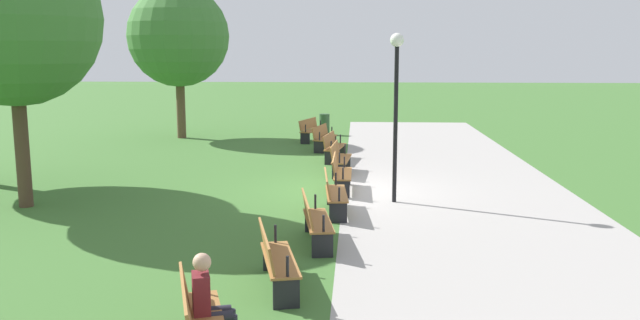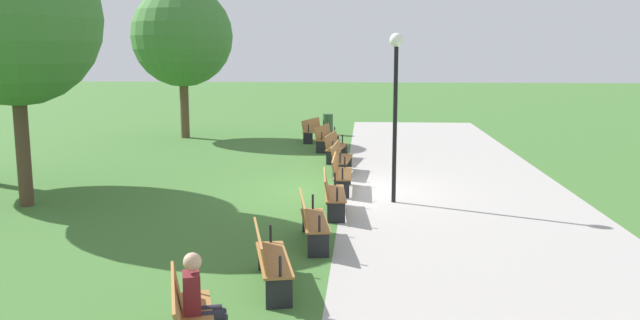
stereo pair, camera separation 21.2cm
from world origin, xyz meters
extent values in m
plane|color=#3D6B2D|center=(0.00, 0.00, 0.00)|extent=(120.00, 120.00, 0.00)
cube|color=#A39E99|center=(0.00, 2.92, 0.00)|extent=(33.26, 5.81, 0.01)
cube|color=#996633|center=(-9.31, -1.41, 0.45)|extent=(1.83, 0.95, 0.04)
cube|color=#996633|center=(-9.37, -1.60, 0.69)|extent=(1.73, 0.63, 0.40)
cube|color=black|center=(-10.10, -1.16, 0.21)|extent=(0.17, 0.38, 0.43)
cylinder|color=black|center=(-10.09, -1.14, 0.61)|extent=(0.06, 0.06, 0.30)
cube|color=black|center=(-8.52, -1.65, 0.21)|extent=(0.17, 0.38, 0.43)
cylinder|color=black|center=(-8.51, -1.63, 0.61)|extent=(0.06, 0.06, 0.30)
cube|color=#996633|center=(-7.03, -0.79, 0.45)|extent=(1.83, 0.83, 0.04)
cube|color=#996633|center=(-7.07, -0.99, 0.69)|extent=(1.75, 0.50, 0.40)
cube|color=black|center=(-7.83, -0.61, 0.21)|extent=(0.14, 0.38, 0.43)
cylinder|color=black|center=(-7.83, -0.59, 0.61)|extent=(0.05, 0.05, 0.30)
cube|color=black|center=(-6.22, -0.98, 0.21)|extent=(0.14, 0.38, 0.43)
cylinder|color=black|center=(-6.22, -0.96, 0.61)|extent=(0.05, 0.05, 0.30)
cube|color=#996633|center=(-4.71, -0.35, 0.45)|extent=(1.82, 0.70, 0.04)
cube|color=#996633|center=(-4.74, -0.55, 0.69)|extent=(1.77, 0.37, 0.40)
cube|color=black|center=(-5.52, -0.23, 0.21)|extent=(0.12, 0.38, 0.43)
cylinder|color=black|center=(-5.52, -0.21, 0.61)|extent=(0.05, 0.05, 0.30)
cube|color=black|center=(-3.89, -0.48, 0.21)|extent=(0.12, 0.38, 0.43)
cylinder|color=black|center=(-3.89, -0.46, 0.61)|extent=(0.05, 0.05, 0.30)
cube|color=#996633|center=(-2.36, -0.09, 0.45)|extent=(1.80, 0.57, 0.04)
cube|color=#996633|center=(-2.37, -0.29, 0.69)|extent=(1.78, 0.24, 0.40)
cube|color=black|center=(-3.19, -0.03, 0.21)|extent=(0.09, 0.38, 0.43)
cylinder|color=black|center=(-3.18, -0.01, 0.61)|extent=(0.05, 0.05, 0.30)
cube|color=black|center=(-1.53, -0.15, 0.21)|extent=(0.09, 0.38, 0.43)
cylinder|color=black|center=(-1.53, -0.13, 0.61)|extent=(0.05, 0.05, 0.30)
cube|color=#996633|center=(0.00, 0.00, 0.45)|extent=(1.78, 0.44, 0.04)
cube|color=#996633|center=(0.00, -0.20, 0.69)|extent=(1.78, 0.10, 0.40)
cube|color=black|center=(-0.83, 0.00, 0.21)|extent=(0.06, 0.37, 0.43)
cylinder|color=black|center=(-0.83, 0.02, 0.61)|extent=(0.04, 0.04, 0.30)
cube|color=black|center=(0.83, 0.00, 0.21)|extent=(0.06, 0.37, 0.43)
cylinder|color=black|center=(0.83, 0.02, 0.61)|extent=(0.04, 0.04, 0.30)
cube|color=#996633|center=(2.36, -0.09, 0.45)|extent=(1.80, 0.57, 0.04)
cube|color=#996633|center=(2.37, -0.29, 0.69)|extent=(1.78, 0.24, 0.40)
cube|color=black|center=(1.53, -0.15, 0.21)|extent=(0.09, 0.38, 0.43)
cylinder|color=black|center=(1.53, -0.13, 0.61)|extent=(0.05, 0.05, 0.30)
cube|color=black|center=(3.19, -0.03, 0.21)|extent=(0.09, 0.38, 0.43)
cylinder|color=black|center=(3.18, -0.01, 0.61)|extent=(0.05, 0.05, 0.30)
cube|color=#996633|center=(4.71, -0.35, 0.45)|extent=(1.82, 0.70, 0.04)
cube|color=#996633|center=(4.74, -0.55, 0.69)|extent=(1.77, 0.37, 0.40)
cube|color=black|center=(3.89, -0.48, 0.21)|extent=(0.12, 0.38, 0.43)
cylinder|color=black|center=(3.89, -0.46, 0.61)|extent=(0.05, 0.05, 0.30)
cube|color=black|center=(5.52, -0.23, 0.21)|extent=(0.12, 0.38, 0.43)
cylinder|color=black|center=(5.52, -0.21, 0.61)|extent=(0.05, 0.05, 0.30)
cube|color=#996633|center=(7.03, -0.79, 0.45)|extent=(1.83, 0.83, 0.04)
cube|color=#996633|center=(7.07, -0.99, 0.69)|extent=(1.75, 0.50, 0.40)
cube|color=black|center=(6.22, -0.98, 0.21)|extent=(0.14, 0.38, 0.43)
cylinder|color=black|center=(6.22, -0.96, 0.61)|extent=(0.05, 0.05, 0.30)
cube|color=black|center=(7.83, -0.61, 0.21)|extent=(0.14, 0.38, 0.43)
cylinder|color=black|center=(7.83, -0.59, 0.61)|extent=(0.05, 0.05, 0.30)
cube|color=#996633|center=(9.31, -1.41, 0.45)|extent=(1.83, 0.95, 0.04)
cube|color=#996633|center=(9.37, -1.60, 0.69)|extent=(1.73, 0.63, 0.40)
cube|color=black|center=(8.52, -1.65, 0.21)|extent=(0.17, 0.38, 0.43)
cylinder|color=black|center=(8.51, -1.63, 0.61)|extent=(0.06, 0.06, 0.30)
cube|color=maroon|center=(9.15, -1.48, 0.70)|extent=(0.36, 0.29, 0.50)
sphere|color=tan|center=(9.14, -1.46, 1.09)|extent=(0.22, 0.22, 0.22)
cylinder|color=#23232D|center=(9.01, -1.33, 0.43)|extent=(0.23, 0.38, 0.13)
cylinder|color=#23232D|center=(9.18, -1.28, 0.43)|extent=(0.23, 0.38, 0.13)
cylinder|color=brown|center=(-10.08, -6.91, 1.41)|extent=(0.36, 0.36, 2.83)
sphere|color=#3D7533|center=(-10.08, -6.91, 4.16)|extent=(4.10, 4.10, 4.10)
cylinder|color=#4C3828|center=(2.13, -7.27, 1.50)|extent=(0.32, 0.32, 2.99)
sphere|color=#3D7533|center=(2.13, -7.27, 4.26)|extent=(3.88, 3.88, 3.88)
cylinder|color=black|center=(1.18, 1.25, 1.83)|extent=(0.10, 0.10, 3.66)
sphere|color=white|center=(1.18, 1.25, 3.80)|extent=(0.32, 0.32, 0.32)
cylinder|color=#2D512D|center=(-11.48, -1.05, 0.45)|extent=(0.44, 0.44, 0.89)
camera|label=1|loc=(16.43, 0.35, 3.54)|focal=36.67mm
camera|label=2|loc=(16.42, 0.56, 3.54)|focal=36.67mm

